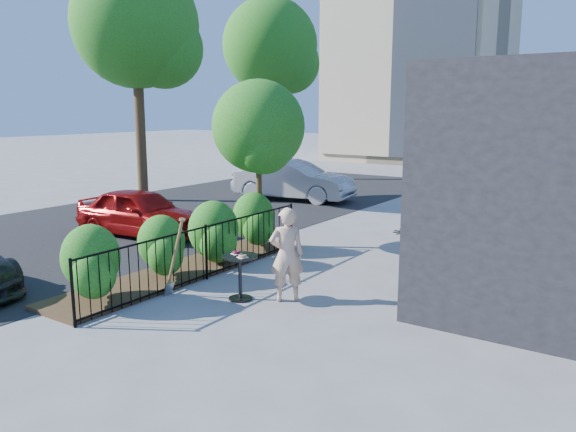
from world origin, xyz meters
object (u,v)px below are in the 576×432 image
Objects in this scene: cafe_table at (240,269)px; woman at (287,255)px; patio_tree at (260,132)px; street_tree_near at (136,32)px; shovel at (174,261)px; car_silver at (293,180)px; car_red at (141,212)px; street_tree_far at (271,52)px.

woman reaches higher than cafe_table.
street_tree_near reaches higher than patio_tree.
cafe_table is 1.19m from shovel.
car_silver is (-3.27, 6.40, -2.03)m from patio_tree.
woman is 2.01m from shovel.
street_tree_far is at bearing 15.87° from car_red.
patio_tree is 2.37× the size of woman.
street_tree_near is at bearing 157.43° from patio_tree.
car_silver is at bearing 112.45° from shovel.
woman is (10.44, -14.11, -5.09)m from street_tree_far.
patio_tree is 4.64× the size of cafe_table.
cafe_table is 0.51× the size of woman.
shovel is at bearing -152.19° from cafe_table.
car_silver is (4.43, -4.80, -5.19)m from street_tree_far.
street_tree_near is 1.87× the size of car_silver.
car_red is at bearing 171.25° from car_silver.
woman is (2.74, -2.91, -1.93)m from patio_tree.
car_silver is (-5.29, 9.72, 0.18)m from cafe_table.
patio_tree is at bearing -80.52° from car_red.
shovel is 0.34× the size of car_silver.
woman is 0.45× the size of car_red.
car_silver is (-6.01, 9.31, -0.10)m from woman.
woman is at bearing 29.39° from cafe_table.
car_red is (-4.31, 3.06, -0.03)m from shovel.
shovel is at bearing -60.07° from street_tree_far.
street_tree_far is 18.17m from shovel.
street_tree_near and street_tree_far have the same top height.
street_tree_far is at bearing 119.93° from shovel.
woman is at bearing -113.28° from car_red.
shovel is at bearing -129.55° from car_red.
car_red is at bearing 154.89° from cafe_table.
patio_tree is at bearing -161.20° from car_silver.
car_red reaches higher than cafe_table.
patio_tree is at bearing -90.38° from woman.
street_tree_far reaches higher than patio_tree.
woman is at bearing -53.51° from street_tree_far.
street_tree_near is at bearing -90.00° from street_tree_far.
shovel reaches higher than car_silver.
street_tree_near reaches higher than cafe_table.
shovel is (8.68, -15.07, -5.26)m from street_tree_far.
cafe_table is 0.19× the size of car_silver.
street_tree_far is 9.76× the size of cafe_table.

